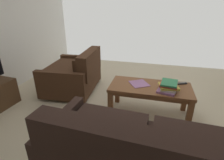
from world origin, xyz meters
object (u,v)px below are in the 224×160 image
object	(u,v)px
coffee_table	(150,91)
loose_magazine	(139,84)
sofa_main	(145,160)
loveseat_near	(75,74)
tv_remote	(182,83)
book_stack	(168,87)

from	to	relation	value
coffee_table	loose_magazine	size ratio (longest dim) A/B	4.51
sofa_main	coffee_table	size ratio (longest dim) A/B	1.54
loveseat_near	coffee_table	distance (m)	1.52
coffee_table	loveseat_near	bearing A→B (deg)	-18.45
tv_remote	book_stack	bearing A→B (deg)	53.34
book_stack	loose_magazine	xyz separation A→B (m)	(0.41, -0.13, -0.06)
sofa_main	book_stack	bearing A→B (deg)	-100.49
sofa_main	book_stack	size ratio (longest dim) A/B	5.52
sofa_main	book_stack	world-z (taller)	sofa_main
loveseat_near	loose_magazine	size ratio (longest dim) A/B	4.47
coffee_table	tv_remote	world-z (taller)	tv_remote
loveseat_near	tv_remote	xyz separation A→B (m)	(-1.89, 0.29, 0.14)
book_stack	coffee_table	bearing A→B (deg)	-21.34
loveseat_near	book_stack	size ratio (longest dim) A/B	3.55
loveseat_near	coffee_table	world-z (taller)	loveseat_near
sofa_main	loveseat_near	world-z (taller)	sofa_main
sofa_main	loose_magazine	xyz separation A→B (m)	(0.19, -1.30, 0.11)
tv_remote	loose_magazine	bearing A→B (deg)	13.62
tv_remote	sofa_main	bearing A→B (deg)	73.59
sofa_main	coffee_table	distance (m)	1.26
coffee_table	loose_magazine	bearing A→B (deg)	-13.34
loose_magazine	loveseat_near	bearing A→B (deg)	129.61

